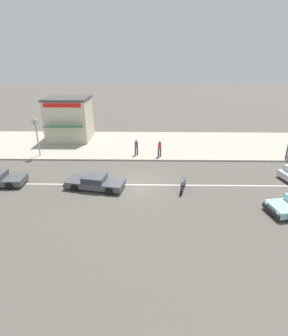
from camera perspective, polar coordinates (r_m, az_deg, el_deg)
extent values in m
plane|color=#544F47|center=(20.82, -1.73, -3.67)|extent=(160.00, 160.00, 0.00)
cube|color=silver|center=(20.82, -1.73, -3.67)|extent=(50.40, 0.14, 0.01)
cube|color=#ADA393|center=(30.13, -0.87, 5.18)|extent=(68.00, 10.00, 0.15)
cylinder|color=black|center=(25.14, 28.14, -0.92)|extent=(0.63, 0.34, 0.60)
cube|color=#47494F|center=(20.48, -10.53, -3.30)|extent=(4.61, 2.42, 0.48)
cube|color=#47494F|center=(20.31, -10.76, -2.14)|extent=(1.89, 1.76, 0.42)
cube|color=#28333D|center=(20.31, -10.76, -2.14)|extent=(1.83, 1.78, 0.27)
cube|color=black|center=(21.42, -16.09, -2.92)|extent=(0.41, 1.60, 0.28)
cube|color=white|center=(20.87, -16.78, -3.10)|extent=(0.12, 0.25, 0.14)
cube|color=white|center=(21.78, -15.41, -1.80)|extent=(0.12, 0.25, 0.14)
cylinder|color=black|center=(20.43, -14.85, -4.12)|extent=(0.63, 0.33, 0.60)
cylinder|color=black|center=(21.68, -13.10, -2.29)|extent=(0.63, 0.33, 0.60)
cylinder|color=black|center=(19.44, -7.60, -4.97)|extent=(0.63, 0.33, 0.60)
cylinder|color=black|center=(20.75, -6.23, -2.98)|extent=(0.63, 0.33, 0.60)
cube|color=black|center=(18.76, 25.87, -8.43)|extent=(0.44, 1.71, 0.28)
cube|color=white|center=(18.27, 27.13, -8.81)|extent=(0.12, 0.25, 0.14)
cube|color=white|center=(19.10, 25.04, -6.98)|extent=(0.12, 0.25, 0.14)
cylinder|color=black|center=(19.83, 26.65, -6.87)|extent=(0.63, 0.33, 0.60)
cylinder|color=black|center=(22.49, -27.27, -3.46)|extent=(0.61, 0.24, 0.60)
cylinder|color=black|center=(23.74, -25.74, -1.80)|extent=(0.61, 0.24, 0.60)
cylinder|color=black|center=(20.62, 8.80, -3.37)|extent=(0.26, 0.56, 0.56)
cylinder|color=black|center=(19.40, 8.10, -5.13)|extent=(0.26, 0.56, 0.56)
cube|color=#23479E|center=(19.92, 8.49, -3.71)|extent=(0.48, 1.17, 0.18)
cube|color=black|center=(19.70, 8.43, -3.57)|extent=(0.41, 0.67, 0.12)
ellipsoid|color=#23479E|center=(20.08, 8.63, -3.11)|extent=(0.35, 0.45, 0.22)
cylinder|color=#232326|center=(20.37, 8.87, -2.15)|extent=(0.54, 0.19, 0.03)
cylinder|color=#9E9EA3|center=(28.09, -22.11, 5.59)|extent=(0.12, 0.12, 3.12)
cylinder|color=#9E9EA3|center=(27.63, -22.69, 9.25)|extent=(0.59, 0.18, 0.59)
cylinder|color=white|center=(27.55, -22.76, 9.20)|extent=(0.52, 0.02, 0.52)
cylinder|color=white|center=(27.72, -22.61, 9.30)|extent=(0.52, 0.02, 0.52)
cube|color=black|center=(27.54, -22.77, 9.19)|extent=(0.25, 0.01, 0.14)
cube|color=black|center=(27.54, -22.77, 9.19)|extent=(0.10, 0.01, 0.42)
cylinder|color=#333338|center=(29.16, 28.59, 2.66)|extent=(0.14, 0.14, 0.84)
cylinder|color=#333338|center=(29.25, 28.94, 2.65)|extent=(0.14, 0.14, 0.84)
cylinder|color=#232838|center=(26.10, 3.16, 3.37)|extent=(0.14, 0.14, 0.82)
cylinder|color=#232838|center=(26.11, 3.60, 3.36)|extent=(0.14, 0.14, 0.82)
cylinder|color=#D63D33|center=(25.87, 3.42, 4.86)|extent=(0.34, 0.34, 0.61)
sphere|color=tan|center=(25.74, 3.44, 5.74)|extent=(0.22, 0.22, 0.22)
cylinder|color=#333338|center=(26.54, -1.89, 3.69)|extent=(0.14, 0.14, 0.78)
cylinder|color=#333338|center=(26.53, -1.46, 3.69)|extent=(0.14, 0.14, 0.78)
cylinder|color=#514C56|center=(26.31, -1.69, 5.09)|extent=(0.34, 0.34, 0.59)
sphere|color=#997051|center=(26.19, -1.70, 5.91)|extent=(0.21, 0.21, 0.21)
cube|color=beige|center=(32.67, -15.91, 10.12)|extent=(4.83, 4.27, 4.66)
cube|color=#474442|center=(32.24, -16.40, 14.35)|extent=(4.92, 4.35, 0.24)
cube|color=#33844C|center=(30.43, -17.13, 8.50)|extent=(4.34, 0.90, 0.28)
cube|color=red|center=(30.28, -17.46, 12.89)|extent=(4.10, 0.08, 0.44)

